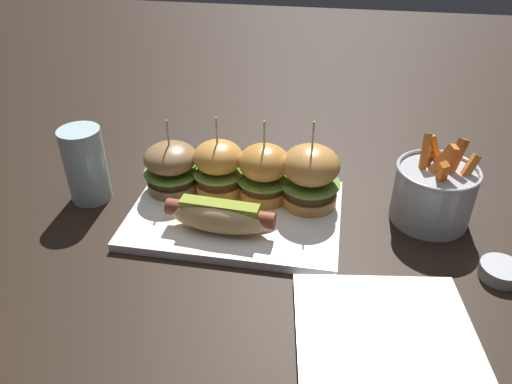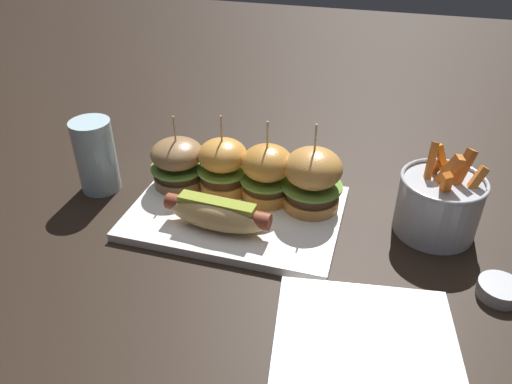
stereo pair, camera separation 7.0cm
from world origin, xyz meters
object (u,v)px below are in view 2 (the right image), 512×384
(platter_main, at_px, (236,213))
(slider_far_left, at_px, (178,162))
(side_plate, at_px, (366,353))
(slider_center_right, at_px, (267,173))
(slider_far_right, at_px, (312,178))
(slider_center_left, at_px, (223,166))
(hot_dog, at_px, (217,213))
(sauce_ramekin, at_px, (500,290))
(water_glass, at_px, (96,156))
(fries_bucket, at_px, (439,204))

(platter_main, xyz_separation_m, slider_far_left, (-0.12, 0.05, 0.05))
(side_plate, bearing_deg, slider_center_right, 125.66)
(slider_far_right, xyz_separation_m, side_plate, (0.12, -0.27, -0.06))
(slider_center_left, bearing_deg, hot_dog, -75.60)
(sauce_ramekin, distance_m, water_glass, 0.66)
(slider_far_right, height_order, water_glass, slider_far_right)
(slider_far_left, relative_size, slider_center_right, 0.92)
(platter_main, xyz_separation_m, fries_bucket, (0.31, 0.05, 0.04))
(hot_dog, distance_m, sauce_ramekin, 0.41)
(hot_dog, bearing_deg, slider_center_right, 63.03)
(slider_far_left, distance_m, slider_far_right, 0.24)
(platter_main, distance_m, side_plate, 0.32)
(hot_dog, bearing_deg, slider_far_right, 37.57)
(slider_center_left, bearing_deg, slider_far_left, -178.32)
(platter_main, relative_size, slider_center_right, 2.40)
(platter_main, distance_m, hot_dog, 0.06)
(slider_far_left, height_order, slider_far_right, slider_far_right)
(fries_bucket, bearing_deg, slider_far_left, -179.40)
(slider_far_right, distance_m, side_plate, 0.30)
(slider_far_right, bearing_deg, fries_bucket, 2.23)
(slider_far_left, bearing_deg, side_plate, -37.45)
(slider_far_right, distance_m, sauce_ramekin, 0.31)
(slider_far_right, bearing_deg, water_glass, -175.47)
(slider_far_left, height_order, fries_bucket, same)
(hot_dog, relative_size, sauce_ramekin, 2.93)
(hot_dog, xyz_separation_m, side_plate, (0.25, -0.17, -0.03))
(slider_center_right, relative_size, side_plate, 0.65)
(slider_center_right, xyz_separation_m, sauce_ramekin, (0.36, -0.12, -0.05))
(slider_far_right, bearing_deg, slider_center_right, 178.01)
(hot_dog, distance_m, fries_bucket, 0.34)
(fries_bucket, distance_m, water_glass, 0.57)
(slider_center_left, bearing_deg, side_plate, -45.16)
(hot_dog, bearing_deg, fries_bucket, 18.08)
(platter_main, height_order, slider_far_left, slider_far_left)
(fries_bucket, relative_size, side_plate, 0.66)
(hot_dog, xyz_separation_m, water_glass, (-0.25, 0.07, 0.02))
(platter_main, bearing_deg, sauce_ramekin, -10.54)
(slider_center_left, height_order, side_plate, slider_center_left)
(hot_dog, xyz_separation_m, slider_far_left, (-0.11, 0.10, 0.02))
(slider_far_right, relative_size, fries_bucket, 1.03)
(slider_center_left, distance_m, water_glass, 0.22)
(platter_main, relative_size, water_glass, 2.60)
(hot_dog, relative_size, slider_center_left, 1.22)
(slider_far_left, height_order, slider_center_left, slider_center_left)
(platter_main, bearing_deg, fries_bucket, 9.51)
(slider_far_right, relative_size, sauce_ramekin, 2.53)
(water_glass, bearing_deg, side_plate, -25.81)
(slider_far_right, bearing_deg, platter_main, -158.85)
(platter_main, height_order, hot_dog, hot_dog)
(hot_dog, bearing_deg, sauce_ramekin, -2.82)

